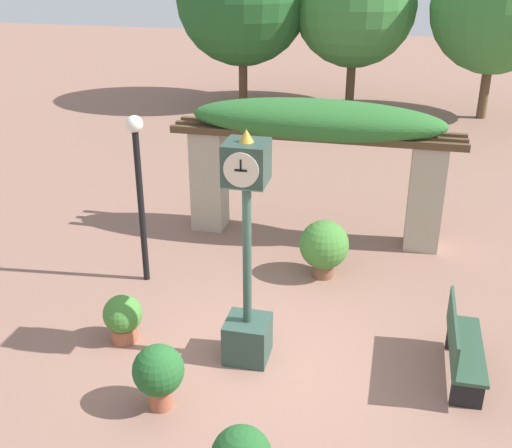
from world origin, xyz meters
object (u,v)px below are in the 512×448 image
pedestal_clock (247,267)px  potted_plant_far_right (324,246)px  potted_plant_far_left (123,317)px  park_bench (461,347)px  lamp_post (139,176)px  potted_plant_near_left (159,373)px

pedestal_clock → potted_plant_far_right: (0.69, 2.42, -0.82)m
pedestal_clock → potted_plant_far_left: 2.02m
pedestal_clock → park_bench: (2.71, 0.21, -0.93)m
pedestal_clock → lamp_post: 2.72m
potted_plant_near_left → lamp_post: 3.42m
potted_plant_near_left → park_bench: (3.49, 1.40, -0.06)m
pedestal_clock → park_bench: size_ratio=2.14×
park_bench → lamp_post: lamp_post is taller
potted_plant_near_left → potted_plant_far_left: bearing=129.4°
pedestal_clock → potted_plant_far_left: (-1.76, -0.01, -0.99)m
park_bench → lamp_post: size_ratio=0.54×
lamp_post → pedestal_clock: bearing=-38.6°
potted_plant_far_right → park_bench: (2.02, -2.21, -0.11)m
pedestal_clock → potted_plant_near_left: pedestal_clock is taller
potted_plant_far_right → park_bench: potted_plant_far_right is taller
potted_plant_far_right → lamp_post: (-2.79, -0.74, 1.25)m
potted_plant_near_left → lamp_post: lamp_post is taller
potted_plant_far_left → park_bench: 4.47m
potted_plant_near_left → potted_plant_far_right: size_ratio=0.86×
potted_plant_far_left → potted_plant_far_right: 3.45m
potted_plant_near_left → park_bench: 3.76m
park_bench → lamp_post: bearing=73.0°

